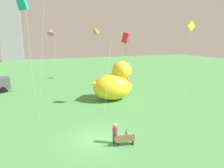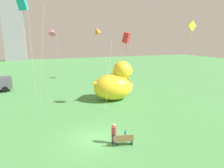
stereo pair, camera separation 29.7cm
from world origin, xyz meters
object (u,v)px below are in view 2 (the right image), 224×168
object	(u,v)px
person_child	(126,135)
kite_orange	(97,30)
person_adult	(114,132)
park_bench	(123,140)
kite_yellow	(193,29)
giant_inflatable_duck	(115,84)
kite_red	(126,38)
kite_pink	(52,31)
kite_teal	(22,4)

from	to	relation	value
person_child	kite_orange	xyz separation A→B (m)	(5.18, 23.58, 8.86)
person_adult	person_child	world-z (taller)	person_adult
park_bench	kite_orange	bearing A→B (deg)	76.85
kite_yellow	kite_orange	size ratio (longest dim) A/B	0.97
person_adult	giant_inflatable_duck	bearing A→B (deg)	67.06
park_bench	giant_inflatable_duck	xyz separation A→B (m)	(3.88, 10.96, 1.66)
person_child	kite_red	xyz separation A→B (m)	(3.52, 7.47, 7.34)
kite_yellow	kite_pink	bearing A→B (deg)	129.53
park_bench	kite_yellow	bearing A→B (deg)	28.40
giant_inflatable_duck	kite_red	size ratio (longest dim) A/B	0.71
person_adult	kite_yellow	xyz separation A→B (m)	(12.07, 5.68, 7.98)
kite_teal	kite_pink	world-z (taller)	kite_teal
person_child	giant_inflatable_duck	distance (m)	11.04
person_adult	kite_red	size ratio (longest dim) A/B	0.19
kite_orange	kite_pink	bearing A→B (deg)	-172.65
person_child	kite_pink	size ratio (longest dim) A/B	0.10
person_adult	kite_yellow	world-z (taller)	kite_yellow
person_adult	kite_teal	size ratio (longest dim) A/B	0.14
kite_yellow	kite_orange	distance (m)	18.88
giant_inflatable_duck	kite_red	world-z (taller)	kite_red
park_bench	kite_orange	distance (m)	26.37
giant_inflatable_duck	kite_orange	xyz separation A→B (m)	(1.77, 13.21, 7.24)
person_adult	giant_inflatable_duck	xyz separation A→B (m)	(4.40, 10.39, 1.25)
park_bench	giant_inflatable_duck	size ratio (longest dim) A/B	0.26
kite_teal	kite_yellow	bearing A→B (deg)	1.09
kite_yellow	kite_red	xyz separation A→B (m)	(-7.56, 1.81, -1.01)
kite_orange	person_child	bearing A→B (deg)	-102.39
kite_teal	kite_red	size ratio (longest dim) A/B	1.31
person_adult	person_child	distance (m)	1.06
person_adult	kite_teal	world-z (taller)	kite_teal
kite_teal	person_child	bearing A→B (deg)	-38.78
person_adult	person_child	xyz separation A→B (m)	(0.99, 0.02, -0.37)
kite_teal	kite_red	world-z (taller)	kite_teal
giant_inflatable_duck	kite_pink	world-z (taller)	kite_pink
person_child	park_bench	bearing A→B (deg)	-128.36
kite_orange	person_adult	bearing A→B (deg)	-104.65
person_child	kite_red	distance (m)	11.05
person_child	kite_pink	xyz separation A→B (m)	(-2.85, 22.55, 8.50)
giant_inflatable_duck	kite_teal	world-z (taller)	kite_teal
kite_red	person_adult	bearing A→B (deg)	-121.06
person_adult	kite_teal	xyz separation A→B (m)	(-5.63, 5.34, 9.57)
kite_orange	kite_red	bearing A→B (deg)	-95.88
park_bench	kite_yellow	distance (m)	15.59
kite_yellow	giant_inflatable_duck	bearing A→B (deg)	148.44
giant_inflatable_duck	kite_yellow	world-z (taller)	kite_yellow
park_bench	kite_yellow	size ratio (longest dim) A/B	0.16
park_bench	kite_pink	distance (m)	24.78
park_bench	person_child	distance (m)	0.75
person_adult	kite_orange	world-z (taller)	kite_orange
kite_orange	kite_pink	distance (m)	8.11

